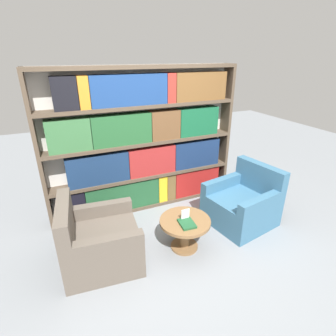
# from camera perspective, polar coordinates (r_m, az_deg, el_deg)

# --- Properties ---
(ground_plane) EXTENTS (14.00, 14.00, 0.00)m
(ground_plane) POSITION_cam_1_polar(r_m,az_deg,el_deg) (3.53, 2.62, -17.98)
(ground_plane) COLOR gray
(bookshelf) EXTENTS (2.98, 0.30, 2.21)m
(bookshelf) POSITION_cam_1_polar(r_m,az_deg,el_deg) (4.06, -5.17, 5.24)
(bookshelf) COLOR silver
(bookshelf) RESTS_ON ground_plane
(armchair_left) EXTENTS (0.95, 0.92, 0.86)m
(armchair_left) POSITION_cam_1_polar(r_m,az_deg,el_deg) (3.33, -14.92, -15.32)
(armchair_left) COLOR brown
(armchair_left) RESTS_ON ground_plane
(armchair_right) EXTENTS (1.00, 0.97, 0.86)m
(armchair_right) POSITION_cam_1_polar(r_m,az_deg,el_deg) (4.08, 15.91, -7.53)
(armchair_right) COLOR #386684
(armchair_right) RESTS_ON ground_plane
(coffee_table) EXTENTS (0.65, 0.65, 0.43)m
(coffee_table) POSITION_cam_1_polar(r_m,az_deg,el_deg) (3.43, 3.69, -12.87)
(coffee_table) COLOR brown
(coffee_table) RESTS_ON ground_plane
(table_sign) EXTENTS (0.11, 0.06, 0.15)m
(table_sign) POSITION_cam_1_polar(r_m,az_deg,el_deg) (3.33, 3.77, -10.29)
(table_sign) COLOR black
(table_sign) RESTS_ON coffee_table
(stray_book) EXTENTS (0.19, 0.24, 0.03)m
(stray_book) POSITION_cam_1_polar(r_m,az_deg,el_deg) (3.28, 4.12, -11.95)
(stray_book) COLOR #1E512D
(stray_book) RESTS_ON coffee_table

